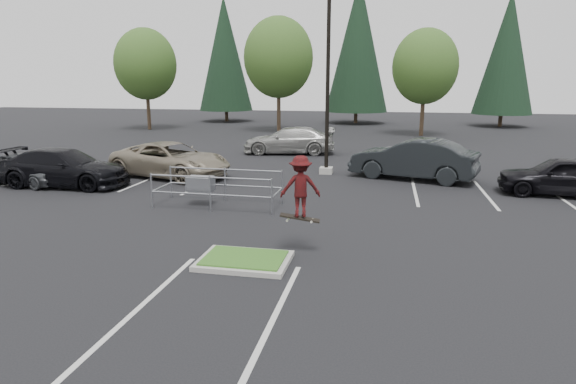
% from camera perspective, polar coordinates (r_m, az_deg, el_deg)
% --- Properties ---
extents(ground, '(120.00, 120.00, 0.00)m').
position_cam_1_polar(ground, '(11.98, -5.19, -8.39)').
color(ground, black).
rests_on(ground, ground).
extents(grass_median, '(2.20, 1.60, 0.16)m').
position_cam_1_polar(grass_median, '(11.95, -5.20, -8.04)').
color(grass_median, '#A39F98').
rests_on(grass_median, ground).
extents(stall_lines, '(22.62, 17.60, 0.01)m').
position_cam_1_polar(stall_lines, '(17.86, -3.80, -1.11)').
color(stall_lines, silver).
rests_on(stall_lines, ground).
extents(light_pole, '(0.70, 0.60, 10.12)m').
position_cam_1_polar(light_pole, '(22.83, 4.74, 13.51)').
color(light_pole, '#A39F98').
rests_on(light_pole, ground).
extents(decid_a, '(5.44, 5.44, 8.91)m').
position_cam_1_polar(decid_a, '(45.94, -16.51, 14.08)').
color(decid_a, '#38281C').
rests_on(decid_a, ground).
extents(decid_b, '(5.89, 5.89, 9.64)m').
position_cam_1_polar(decid_b, '(42.26, -1.13, 15.35)').
color(decid_b, '#38281C').
rests_on(decid_b, ground).
extents(decid_c, '(5.12, 5.12, 8.38)m').
position_cam_1_polar(decid_c, '(40.59, 15.92, 13.85)').
color(decid_c, '#38281C').
rests_on(decid_c, ground).
extents(conif_a, '(5.72, 5.72, 13.00)m').
position_cam_1_polar(conif_a, '(53.59, -7.50, 15.90)').
color(conif_a, '#38281C').
rests_on(conif_a, ground).
extents(conif_b, '(6.38, 6.38, 14.50)m').
position_cam_1_polar(conif_b, '(51.38, 8.29, 16.84)').
color(conif_b, '#38281C').
rests_on(conif_b, ground).
extents(conif_c, '(5.50, 5.50, 12.50)m').
position_cam_1_polar(conif_c, '(51.35, 24.51, 14.72)').
color(conif_c, '#38281C').
rests_on(conif_c, ground).
extents(cart_corral, '(4.41, 1.62, 1.24)m').
position_cam_1_polar(cart_corral, '(17.37, -9.86, 0.95)').
color(cart_corral, '#92949A').
rests_on(cart_corral, ground).
extents(skateboarder, '(1.13, 0.82, 1.71)m').
position_cam_1_polar(skateboarder, '(12.13, 1.44, 0.62)').
color(skateboarder, black).
rests_on(skateboarder, ground).
extents(car_l_tan, '(6.23, 4.09, 1.59)m').
position_cam_1_polar(car_l_tan, '(22.98, -13.78, 3.75)').
color(car_l_tan, gray).
rests_on(car_l_tan, ground).
extents(car_l_black, '(5.50, 2.33, 1.58)m').
position_cam_1_polar(car_l_black, '(22.38, -25.02, 2.65)').
color(car_l_black, black).
rests_on(car_l_black, ground).
extents(car_l_grey, '(4.38, 2.52, 1.40)m').
position_cam_1_polar(car_l_grey, '(23.54, -28.62, 2.51)').
color(car_l_grey, '#424549').
rests_on(car_l_grey, ground).
extents(car_r_charc, '(5.88, 3.48, 1.83)m').
position_cam_1_polar(car_r_charc, '(22.46, 14.61, 3.81)').
color(car_r_charc, black).
rests_on(car_r_charc, ground).
extents(car_r_black, '(4.67, 2.19, 1.54)m').
position_cam_1_polar(car_r_black, '(21.41, 29.72, 1.67)').
color(car_r_black, black).
rests_on(car_r_black, ground).
extents(car_far_silver, '(5.80, 2.99, 1.61)m').
position_cam_1_polar(car_far_silver, '(29.45, 0.21, 6.13)').
color(car_far_silver, '#A0A09B').
rests_on(car_far_silver, ground).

